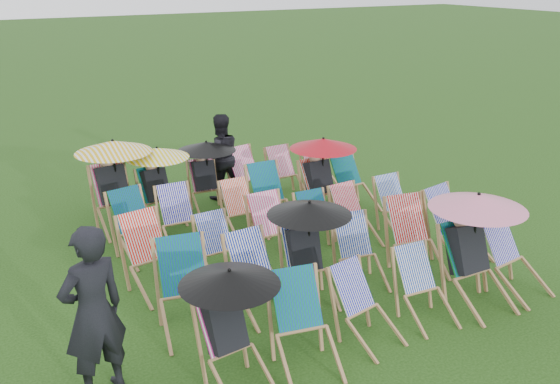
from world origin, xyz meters
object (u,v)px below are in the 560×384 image
deckchair_5 (516,257)px  person_rear (220,157)px  deckchair_29 (321,169)px  person_left (93,313)px  deckchair_0 (232,326)px

deckchair_5 → person_rear: person_rear is taller
deckchair_29 → person_left: 6.64m
deckchair_29 → deckchair_0: bearing=-138.7°
deckchair_29 → person_rear: bearing=157.0°
deckchair_5 → deckchair_29: bearing=82.7°
deckchair_0 → person_left: bearing=151.3°
deckchair_29 → person_rear: size_ratio=0.52×
deckchair_5 → deckchair_29: deckchair_5 is taller
deckchair_29 → person_left: size_ratio=0.46×
person_left → person_rear: person_left is taller
deckchair_29 → person_rear: person_rear is taller
deckchair_0 → deckchair_29: (4.00, 4.54, -0.23)m
deckchair_0 → deckchair_5: size_ratio=1.26×
person_left → person_rear: 5.68m
deckchair_0 → deckchair_5: 4.04m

